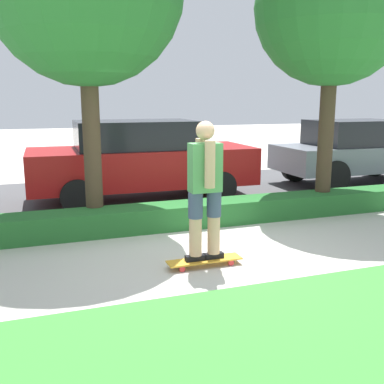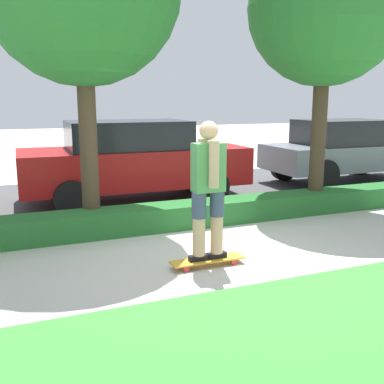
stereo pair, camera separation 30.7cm
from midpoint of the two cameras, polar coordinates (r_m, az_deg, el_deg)
ground_plane at (r=6.10m, az=4.13°, el=-8.33°), size 60.00×60.00×0.00m
street_asphalt at (r=9.95m, az=-5.53°, el=-0.49°), size 18.36×5.00×0.01m
hedge_row at (r=7.47m, az=-0.74°, el=-3.00°), size 18.36×0.60×0.39m
skateboard at (r=5.78m, az=3.13°, el=-8.69°), size 0.97×0.24×0.09m
skater_person at (r=5.52m, az=3.24°, el=0.57°), size 0.51×0.45×1.74m
tree_mid at (r=8.86m, az=18.55°, el=21.38°), size 2.77×2.77×5.08m
parked_car_middle at (r=9.52m, az=-5.60°, el=4.17°), size 4.67×1.90×1.66m
parked_car_rear at (r=12.06m, az=20.87°, el=4.94°), size 4.13×1.83×1.60m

